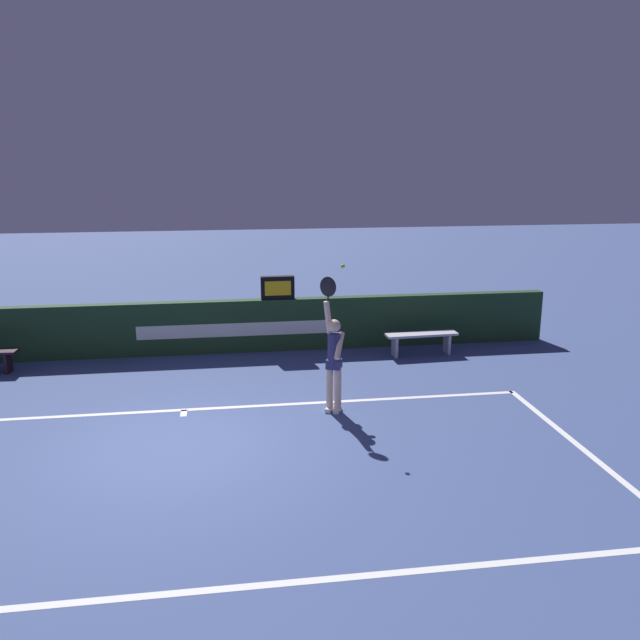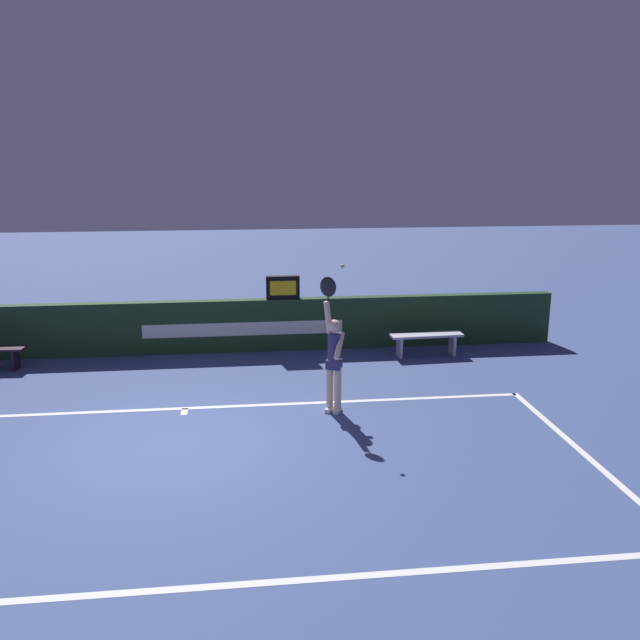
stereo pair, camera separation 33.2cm
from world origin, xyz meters
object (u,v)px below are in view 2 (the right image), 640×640
at_px(courtside_bench_far, 426,339).
at_px(tennis_ball, 343,266).
at_px(tennis_player, 334,357).
at_px(speed_display, 283,287).

bearing_deg(courtside_bench_far, tennis_ball, -126.56).
relative_size(tennis_player, tennis_ball, 35.42).
distance_m(tennis_ball, courtside_bench_far, 4.54).
bearing_deg(speed_display, courtside_bench_far, -15.38).
xyz_separation_m(tennis_player, courtside_bench_far, (2.47, 2.99, -0.60)).
xyz_separation_m(speed_display, tennis_player, (0.62, -3.84, -0.47)).
bearing_deg(tennis_ball, tennis_player, 118.30).
relative_size(tennis_ball, courtside_bench_far, 0.04).
bearing_deg(tennis_player, speed_display, 99.20).
bearing_deg(speed_display, tennis_ball, -79.76).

